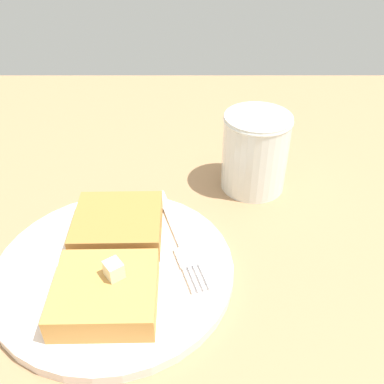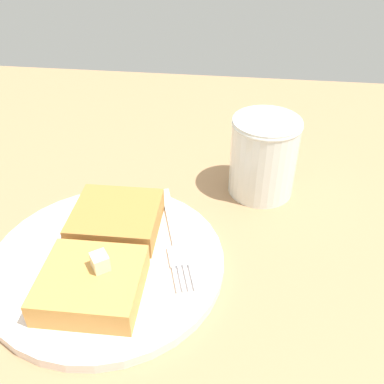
{
  "view_description": "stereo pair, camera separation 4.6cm",
  "coord_description": "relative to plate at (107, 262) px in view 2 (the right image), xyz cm",
  "views": [
    {
      "loc": [
        -31.46,
        -6.79,
        34.72
      ],
      "look_at": [
        5.65,
        -6.8,
        7.25
      ],
      "focal_mm": 40.0,
      "sensor_mm": 36.0,
      "label": 1
    },
    {
      "loc": [
        -31.17,
        -11.39,
        34.72
      ],
      "look_at": [
        5.65,
        -6.8,
        7.25
      ],
      "focal_mm": 40.0,
      "sensor_mm": 36.0,
      "label": 2
    }
  ],
  "objects": [
    {
      "name": "table_surface",
      "position": [
        1.95,
        -0.89,
        -1.99
      ],
      "size": [
        101.66,
        101.66,
        2.75
      ],
      "primitive_type": "cube",
      "color": "#A07751",
      "rests_on": "ground"
    },
    {
      "name": "plate",
      "position": [
        0.0,
        0.0,
        0.0
      ],
      "size": [
        23.56,
        23.56,
        1.11
      ],
      "color": "silver",
      "rests_on": "table_surface"
    },
    {
      "name": "fork",
      "position": [
        3.23,
        -6.53,
        0.67
      ],
      "size": [
        15.7,
        6.15,
        0.36
      ],
      "color": "silver",
      "rests_on": "plate"
    },
    {
      "name": "toast_slice_middle",
      "position": [
        4.57,
        0.08,
        1.8
      ],
      "size": [
        8.52,
        9.15,
        2.63
      ],
      "primitive_type": "cube",
      "rotation": [
        0.0,
        0.0,
        0.02
      ],
      "color": "#AD7637",
      "rests_on": "plate"
    },
    {
      "name": "toast_slice_left",
      "position": [
        -4.57,
        -0.08,
        1.8
      ],
      "size": [
        8.52,
        9.15,
        2.63
      ],
      "primitive_type": "cube",
      "rotation": [
        0.0,
        0.0,
        0.02
      ],
      "color": "#CD8F44",
      "rests_on": "plate"
    },
    {
      "name": "syrup_jar",
      "position": [
        15.2,
        -15.38,
        3.98
      ],
      "size": [
        8.14,
        8.14,
        9.76
      ],
      "color": "#39190B",
      "rests_on": "table_surface"
    },
    {
      "name": "butter_pat_primary",
      "position": [
        -3.72,
        -0.49,
        3.89
      ],
      "size": [
        2.08,
        2.05,
        1.55
      ],
      "primitive_type": "cube",
      "rotation": [
        0.0,
        0.0,
        0.63
      ],
      "color": "beige",
      "rests_on": "toast_slice_left"
    }
  ]
}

